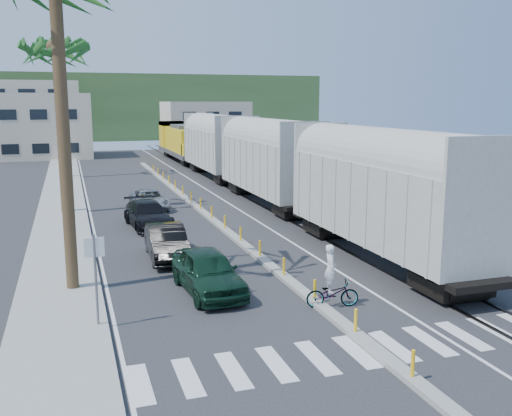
{
  "coord_description": "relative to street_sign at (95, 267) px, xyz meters",
  "views": [
    {
      "loc": [
        -7.86,
        -15.38,
        6.91
      ],
      "look_at": [
        0.38,
        9.72,
        2.0
      ],
      "focal_mm": 40.0,
      "sensor_mm": 36.0,
      "label": 1
    }
  ],
  "objects": [
    {
      "name": "ground",
      "position": [
        7.3,
        -2.0,
        -1.97
      ],
      "size": [
        140.0,
        140.0,
        0.0
      ],
      "primitive_type": "plane",
      "color": "#28282B",
      "rests_on": "ground"
    },
    {
      "name": "lane_markings",
      "position": [
        5.15,
        23.0,
        -1.97
      ],
      "size": [
        9.42,
        90.0,
        0.01
      ],
      "color": "silver",
      "rests_on": "ground"
    },
    {
      "name": "buildings",
      "position": [
        0.89,
        69.66,
        2.39
      ],
      "size": [
        38.0,
        27.0,
        10.0
      ],
      "color": "beige",
      "rests_on": "ground"
    },
    {
      "name": "rails",
      "position": [
        12.3,
        26.0,
        -1.94
      ],
      "size": [
        1.56,
        100.0,
        0.06
      ],
      "color": "black",
      "rests_on": "ground"
    },
    {
      "name": "median",
      "position": [
        7.3,
        17.96,
        -1.88
      ],
      "size": [
        0.45,
        60.0,
        0.85
      ],
      "color": "gray",
      "rests_on": "ground"
    },
    {
      "name": "freight_train",
      "position": [
        12.3,
        24.97,
        0.93
      ],
      "size": [
        3.0,
        60.94,
        5.85
      ],
      "color": "#A4A296",
      "rests_on": "ground"
    },
    {
      "name": "street_sign",
      "position": [
        0.0,
        0.0,
        0.0
      ],
      "size": [
        0.6,
        0.08,
        3.0
      ],
      "color": "slate",
      "rests_on": "ground"
    },
    {
      "name": "sidewalk",
      "position": [
        -1.2,
        23.0,
        -1.9
      ],
      "size": [
        3.0,
        90.0,
        0.15
      ],
      "primitive_type": "cube",
      "color": "gray",
      "rests_on": "ground"
    },
    {
      "name": "hillside",
      "position": [
        7.3,
        98.0,
        4.03
      ],
      "size": [
        80.0,
        20.0,
        12.0
      ],
      "primitive_type": "cube",
      "color": "#385628",
      "rests_on": "ground"
    },
    {
      "name": "car_second",
      "position": [
        3.37,
        7.38,
        -1.22
      ],
      "size": [
        1.89,
        4.68,
        1.51
      ],
      "primitive_type": "imported",
      "rotation": [
        0.0,
        0.0,
        -0.03
      ],
      "color": "black",
      "rests_on": "ground"
    },
    {
      "name": "crosswalk",
      "position": [
        7.3,
        -4.0,
        -1.97
      ],
      "size": [
        14.0,
        2.2,
        0.01
      ],
      "primitive_type": "cube",
      "color": "silver",
      "rests_on": "ground"
    },
    {
      "name": "car_third",
      "position": [
        3.45,
        14.19,
        -1.24
      ],
      "size": [
        2.98,
        5.41,
        1.46
      ],
      "primitive_type": "imported",
      "rotation": [
        0.0,
        0.0,
        0.09
      ],
      "color": "black",
      "rests_on": "ground"
    },
    {
      "name": "cyclist",
      "position": [
        7.7,
        -0.52,
        -1.28
      ],
      "size": [
        1.32,
        2.06,
        2.21
      ],
      "rotation": [
        0.0,
        0.0,
        1.38
      ],
      "color": "#9EA0A5",
      "rests_on": "ground"
    },
    {
      "name": "car_rear",
      "position": [
        4.26,
        19.69,
        -1.34
      ],
      "size": [
        2.48,
        4.74,
        1.27
      ],
      "primitive_type": "imported",
      "rotation": [
        0.0,
        0.0,
        0.04
      ],
      "color": "#9EA0A2",
      "rests_on": "ground"
    },
    {
      "name": "palm_trees",
      "position": [
        -0.8,
        20.7,
        8.84
      ],
      "size": [
        3.5,
        37.2,
        13.75
      ],
      "color": "brown",
      "rests_on": "ground"
    },
    {
      "name": "car_lead",
      "position": [
        4.04,
        2.3,
        -1.17
      ],
      "size": [
        2.54,
        4.96,
        1.6
      ],
      "primitive_type": "imported",
      "rotation": [
        0.0,
        0.0,
        0.07
      ],
      "color": "black",
      "rests_on": "ground"
    }
  ]
}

